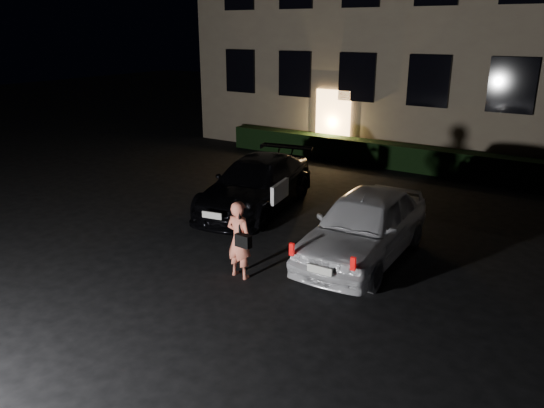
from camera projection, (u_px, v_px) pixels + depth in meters
The scene contains 5 objects.
ground at pixel (230, 291), 9.92m from camera, with size 80.00×80.00×0.00m, color black.
hedge at pixel (417, 159), 18.11m from camera, with size 15.00×0.70×0.85m, color black.
sedan at pixel (256, 184), 14.24m from camera, with size 2.74×5.00×1.37m.
hatch at pixel (364, 225), 11.15m from camera, with size 1.88×4.34×1.46m.
man at pixel (239, 240), 10.25m from camera, with size 0.65×0.41×1.57m.
Camera 1 is at (5.54, -7.01, 4.67)m, focal length 35.00 mm.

